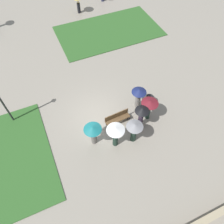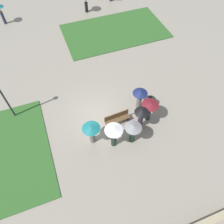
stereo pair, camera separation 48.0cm
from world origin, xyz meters
The scene contains 12 objects.
ground_plane centered at (0.00, 0.00, 0.00)m, with size 90.00×90.00×0.00m, color gray.
lawn_patch_near centered at (-6.73, -0.81, 0.03)m, with size 6.11×7.38×0.06m.
lawn_patch_far centered at (4.78, 9.12, 0.03)m, with size 9.86×5.77×0.06m.
park_bench centered at (1.08, -0.91, 0.47)m, with size 1.77×0.52×0.90m.
trash_bin centered at (3.86, -0.40, 0.42)m, with size 0.51×0.51×0.84m.
crowd_person_black centered at (2.38, -1.76, 1.37)m, with size 0.94×0.94×1.91m.
crowd_person_navy centered at (3.00, -0.21, 1.26)m, with size 1.02×1.02×1.77m.
crowd_person_teal centered at (-0.92, -1.70, 1.29)m, with size 1.11×1.11×1.78m.
crowd_person_white centered at (0.26, -2.41, 1.40)m, with size 1.11×1.11×1.94m.
crowd_person_grey centered at (1.45, -2.57, 1.28)m, with size 1.04×1.04×1.80m.
crowd_person_maroon centered at (3.16, -1.39, 1.35)m, with size 1.13×1.13×1.79m.
lone_walker_mid_plaza centered at (-5.16, 14.28, 1.49)m, with size 0.91×0.91×2.00m.
Camera 2 is at (-2.17, -8.58, 12.67)m, focal length 35.00 mm.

